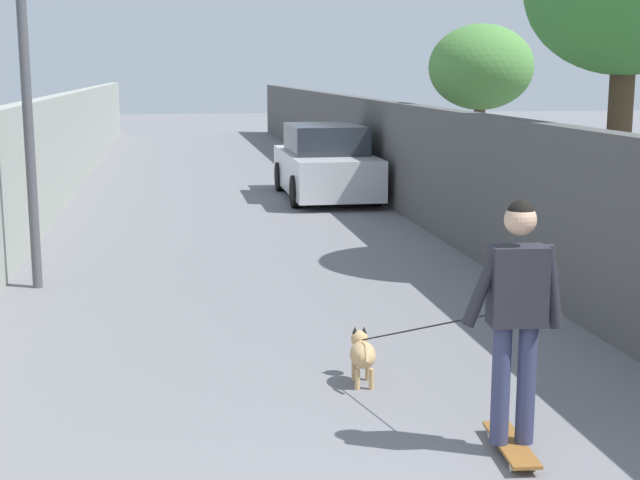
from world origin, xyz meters
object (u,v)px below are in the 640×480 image
Objects in this scene: car_near at (325,164)px; dog at (363,353)px; person_skateboarder at (517,303)px; skateboard at (511,445)px; tree_right_mid at (481,68)px; lamp_post at (22,23)px.

dog is at bearing 171.84° from car_near.
person_skateboarder is 13.04m from car_near.
car_near is at bearing -4.01° from skateboard.
person_skateboarder is 1.92m from dog.
dog is at bearing 24.60° from skateboard.
car_near reaches higher than skateboard.
lamp_post reaches higher than tree_right_mid.
lamp_post is 2.76× the size of person_skateboarder.
tree_right_mid is 4.31× the size of skateboard.
skateboard is 1.03m from person_skateboarder.
person_skateboarder is 0.92× the size of dog.
dog is 0.45× the size of car_near.
lamp_post reaches higher than dog.
car_near is (13.00, -0.91, 0.65)m from skateboard.
skateboard is 1.75m from dog.
lamp_post is 5.82× the size of skateboard.
tree_right_mid is 3.95m from car_near.
tree_right_mid is 2.04× the size of person_skateboarder.
lamp_post is 2.53× the size of dog.
lamp_post reaches higher than person_skateboarder.
car_near is at bearing -4.01° from person_skateboarder.
tree_right_mid reaches higher than person_skateboarder.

